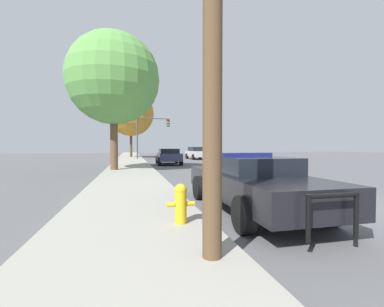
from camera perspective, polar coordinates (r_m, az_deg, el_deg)
name	(u,v)px	position (r m, az deg, el deg)	size (l,w,h in m)	color
ground_plane	(316,201)	(8.14, 25.88, -9.54)	(110.00, 110.00, 0.00)	#565659
sidewalk_left	(130,210)	(6.33, -13.55, -12.02)	(3.00, 110.00, 0.13)	#99968C
police_car	(250,181)	(6.47, 12.81, -5.88)	(2.04, 5.09, 1.39)	black
fire_hydrant	(181,202)	(4.82, -2.51, -10.76)	(0.52, 0.23, 0.73)	gold
traffic_light	(151,129)	(30.38, -9.13, 5.38)	(3.82, 0.35, 4.81)	#424247
car_background_midblock	(168,156)	(22.04, -5.25, -0.51)	(2.13, 4.61, 1.35)	#333856
car_background_oncoming	(197,153)	(30.77, 1.06, 0.17)	(2.18, 4.40, 1.47)	#B7B7BC
tree_sidewalk_far	(131,113)	(35.22, -13.43, 8.68)	(6.02, 6.02, 8.80)	#4C3823
tree_sidewalk_near	(114,79)	(16.78, -17.04, 15.57)	(5.52, 5.52, 8.27)	brown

